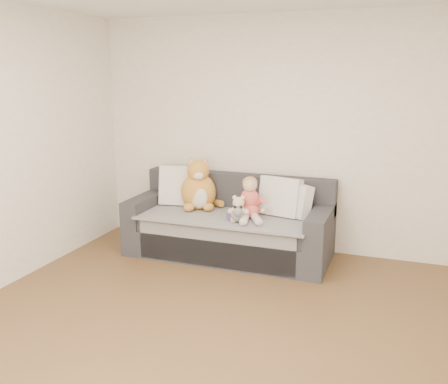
% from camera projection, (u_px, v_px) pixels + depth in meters
% --- Properties ---
extents(room_shell, '(5.00, 5.00, 5.00)m').
position_uv_depth(room_shell, '(226.00, 167.00, 3.60)').
color(room_shell, brown).
rests_on(room_shell, ground).
extents(sofa, '(2.20, 0.94, 0.85)m').
position_uv_depth(sofa, '(230.00, 227.00, 5.51)').
color(sofa, '#29282D').
rests_on(sofa, ground).
extents(cushion_left, '(0.53, 0.30, 0.47)m').
position_uv_depth(cushion_left, '(181.00, 185.00, 5.77)').
color(cushion_left, silver).
rests_on(cushion_left, sofa).
extents(cushion_right_back, '(0.49, 0.30, 0.43)m').
position_uv_depth(cushion_right_back, '(280.00, 197.00, 5.34)').
color(cushion_right_back, silver).
rests_on(cushion_right_back, sofa).
extents(cushion_right_front, '(0.41, 0.39, 0.37)m').
position_uv_depth(cushion_right_front, '(297.00, 200.00, 5.31)').
color(cushion_right_front, silver).
rests_on(cushion_right_front, sofa).
extents(toddler, '(0.32, 0.46, 0.45)m').
position_uv_depth(toddler, '(250.00, 201.00, 5.23)').
color(toddler, '#E0564F').
rests_on(toddler, sofa).
extents(plush_cat, '(0.49, 0.50, 0.62)m').
position_uv_depth(plush_cat, '(199.00, 189.00, 5.61)').
color(plush_cat, '#BB7429').
rests_on(plush_cat, sofa).
extents(teddy_bear, '(0.22, 0.17, 0.28)m').
position_uv_depth(teddy_bear, '(239.00, 211.00, 5.14)').
color(teddy_bear, beige).
rests_on(teddy_bear, sofa).
extents(plush_cow, '(0.16, 0.23, 0.19)m').
position_uv_depth(plush_cow, '(238.00, 215.00, 5.12)').
color(plush_cow, white).
rests_on(plush_cow, sofa).
extents(sippy_cup, '(0.09, 0.06, 0.10)m').
position_uv_depth(sippy_cup, '(230.00, 216.00, 5.16)').
color(sippy_cup, '#5C3796').
rests_on(sippy_cup, sofa).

